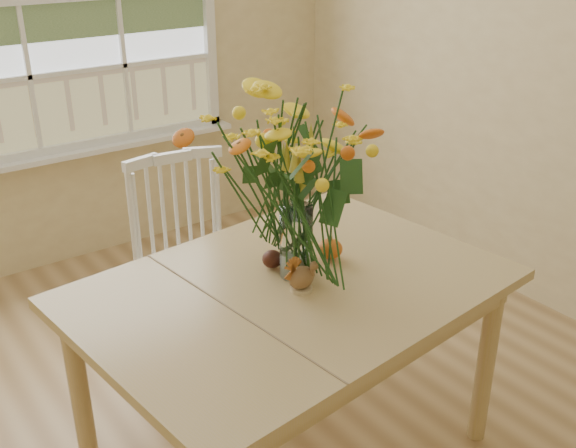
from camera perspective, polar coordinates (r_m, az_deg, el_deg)
wall_back at (r=4.00m, az=-21.64°, el=14.38°), size 4.00×0.02×2.70m
window at (r=3.94m, az=-21.90°, el=16.90°), size 2.42×0.12×1.74m
dining_table at (r=2.41m, az=0.28°, el=-6.94°), size 1.55×1.19×0.78m
windsor_chair at (r=3.11m, az=-8.57°, el=-2.45°), size 0.50×0.48×0.98m
flower_vase at (r=2.25m, az=0.72°, el=4.51°), size 0.55×0.55×0.65m
pumpkin at (r=2.51m, az=3.56°, el=-2.19°), size 0.10×0.10×0.07m
turkey_figurine at (r=2.29m, az=1.14°, el=-4.57°), size 0.11×0.08×0.12m
dark_gourd at (r=2.44m, az=-1.35°, el=-3.06°), size 0.13×0.10×0.07m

